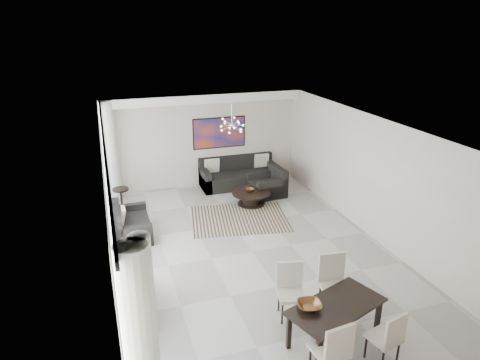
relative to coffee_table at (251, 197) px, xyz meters
name	(u,v)px	position (x,y,z in m)	size (l,w,h in m)	color
room_shell	(273,190)	(-0.40, -2.51, 1.23)	(6.00, 9.00, 2.90)	#A8A39B
window_wall	(116,209)	(-3.72, -2.51, 1.25)	(0.37, 8.95, 2.90)	white
soffit	(204,98)	(-0.86, 1.79, 2.55)	(5.98, 0.40, 0.26)	white
painting	(219,133)	(-0.36, 1.96, 1.43)	(1.68, 0.04, 0.98)	#B03918
chandelier	(232,125)	(-0.56, -0.01, 2.13)	(0.66, 0.66, 0.71)	silver
rug	(239,218)	(-0.61, -0.79, -0.21)	(2.49, 1.92, 0.01)	black
coffee_table	(251,197)	(0.00, 0.00, 0.00)	(1.10, 1.10, 0.38)	black
bowl_coffee	(250,190)	(-0.02, 0.05, 0.21)	(0.26, 0.26, 0.08)	brown
sofa_main	(239,176)	(0.15, 1.56, 0.08)	(2.43, 0.99, 0.88)	black
loveseat	(131,226)	(-3.41, -0.82, 0.03)	(0.83, 1.47, 0.74)	black
armchair	(268,185)	(0.73, 0.54, 0.07)	(1.00, 1.05, 0.84)	black
side_table	(121,195)	(-3.51, 0.82, 0.19)	(0.44, 0.44, 0.61)	black
tv_console	(132,298)	(-3.62, -3.79, 0.05)	(0.47, 1.68, 0.53)	black
television	(139,269)	(-3.46, -3.80, 0.61)	(1.04, 0.14, 0.60)	gray
dining_table	(336,310)	(-0.56, -5.61, 0.37)	(1.80, 1.30, 0.68)	black
dining_chair_sw	(334,348)	(-1.02, -6.37, 0.38)	(0.53, 0.53, 1.04)	#BCB49B
dining_chair_se	(389,336)	(-0.07, -6.33, 0.32)	(0.51, 0.51, 0.93)	#BCB49B
dining_chair_nw	(290,286)	(-0.97, -4.77, 0.36)	(0.56, 0.56, 1.00)	#BCB49B
dining_chair_ne	(333,278)	(-0.17, -4.85, 0.40)	(0.55, 0.55, 1.07)	#BCB49B
bowl_dining	(309,306)	(-1.00, -5.54, 0.51)	(0.38, 0.38, 0.09)	brown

